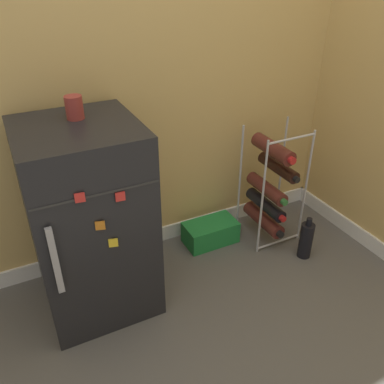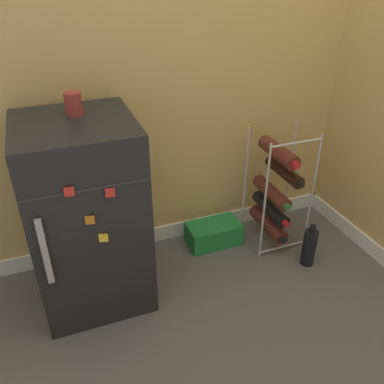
% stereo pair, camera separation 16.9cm
% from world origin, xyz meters
% --- Properties ---
extents(ground_plane, '(14.00, 14.00, 0.00)m').
position_xyz_m(ground_plane, '(0.00, 0.00, 0.00)').
color(ground_plane, '#56544F').
extents(wall_back, '(6.96, 0.07, 2.50)m').
position_xyz_m(wall_back, '(0.00, 0.57, 1.24)').
color(wall_back, tan).
rests_on(wall_back, ground_plane).
extents(mini_fridge, '(0.48, 0.52, 0.88)m').
position_xyz_m(mini_fridge, '(-0.49, 0.25, 0.44)').
color(mini_fridge, black).
rests_on(mini_fridge, ground_plane).
extents(wine_rack, '(0.30, 0.32, 0.68)m').
position_xyz_m(wine_rack, '(0.51, 0.30, 0.33)').
color(wine_rack, '#B2B2B7').
rests_on(wine_rack, ground_plane).
extents(soda_box, '(0.30, 0.17, 0.13)m').
position_xyz_m(soda_box, '(0.20, 0.39, 0.06)').
color(soda_box, '#1E7F38').
rests_on(soda_box, ground_plane).
extents(fridge_top_cup, '(0.07, 0.07, 0.09)m').
position_xyz_m(fridge_top_cup, '(-0.47, 0.33, 0.93)').
color(fridge_top_cup, maroon).
rests_on(fridge_top_cup, mini_fridge).
extents(loose_bottle_floor, '(0.07, 0.07, 0.25)m').
position_xyz_m(loose_bottle_floor, '(0.60, 0.05, 0.11)').
color(loose_bottle_floor, black).
rests_on(loose_bottle_floor, ground_plane).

